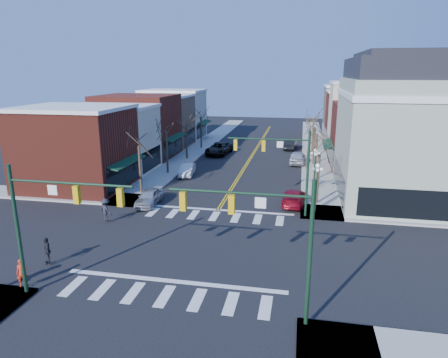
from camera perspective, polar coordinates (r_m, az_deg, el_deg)
The scene contains 35 objects.
ground at distance 27.69m, azimuth -4.18°, elevation -9.75°, with size 160.00×160.00×0.00m, color black.
sidewalk_left at distance 48.25m, azimuth -8.03°, elevation 1.15°, with size 3.50×70.00×0.15m, color #9E9B93.
sidewalk_right at distance 45.73m, azimuth 13.19°, elevation 0.11°, with size 3.50×70.00×0.15m, color #9E9B93.
bldg_left_brick_a at distance 42.96m, azimuth -20.41°, elevation 3.97°, with size 10.00×8.50×8.00m, color maroon.
bldg_left_stucco_a at distance 49.67m, azimuth -15.80°, elevation 5.46°, with size 10.00×7.00×7.50m, color beige.
bldg_left_brick_b at distance 56.77m, azimuth -12.23°, elevation 7.35°, with size 10.00×9.00×8.50m, color maroon.
bldg_left_tan at distance 64.41m, azimuth -9.34°, elevation 8.08°, with size 10.00×7.50×7.80m, color #8F6E4F.
bldg_left_stucco_b at distance 71.66m, azimuth -7.19°, elevation 9.02°, with size 10.00×8.00×8.20m, color beige.
bldg_right_brick_a at distance 51.28m, azimuth 20.85°, elevation 5.61°, with size 10.00×8.50×8.00m, color maroon.
bldg_right_stucco at distance 58.73m, azimuth 19.73°, elevation 7.80°, with size 10.00×7.00×10.00m, color beige.
bldg_right_brick_b at distance 66.20m, azimuth 18.76°, elevation 7.97°, with size 10.00×8.00×8.50m, color maroon.
bldg_right_tan at distance 74.06m, azimuth 18.01°, elevation 8.92°, with size 10.00×8.00×9.00m, color #8F6E4F.
victorian_corner at distance 40.22m, azimuth 25.16°, elevation 6.62°, with size 12.25×14.25×13.30m.
traffic_mast_near_left at distance 21.95m, azimuth -23.87°, elevation -4.62°, with size 6.60×0.28×7.20m.
traffic_mast_near_right at distance 18.22m, azimuth 6.47°, elevation -7.34°, with size 6.60×0.28×7.20m.
traffic_mast_far_right at distance 32.37m, azimuth 8.67°, elevation 2.62°, with size 6.60×0.28×7.20m.
lamppost_corner at distance 33.86m, azimuth 13.12°, elevation -0.09°, with size 0.36×0.36×4.33m.
lamppost_midblock at distance 40.17m, azimuth 12.86°, elevation 2.31°, with size 0.36×0.36×4.33m.
tree_left_a at distance 39.43m, azimuth -11.89°, elevation 1.25°, with size 0.24×0.24×4.76m, color #382B21.
tree_left_b at distance 46.68m, azimuth -8.13°, elevation 3.75°, with size 0.24×0.24×5.04m, color #382B21.
tree_left_c at distance 54.21m, azimuth -5.37°, elevation 5.16°, with size 0.24×0.24×4.55m, color #382B21.
tree_left_d at distance 61.79m, azimuth -3.29°, elevation 6.60°, with size 0.24×0.24×4.90m, color #382B21.
tree_right_a at distance 36.45m, azimuth 13.26°, elevation -0.08°, with size 0.24×0.24×4.62m, color #382B21.
tree_right_b at distance 44.17m, azimuth 12.97°, elevation 2.95°, with size 0.24×0.24×5.18m, color #382B21.
tree_right_c at distance 52.05m, azimuth 12.73°, elevation 4.59°, with size 0.24×0.24×4.83m, color #382B21.
tree_right_d at distance 59.92m, azimuth 12.57°, elevation 6.03°, with size 0.24×0.24×4.97m, color #382B21.
car_left_near at distance 36.46m, azimuth -10.66°, elevation -2.55°, with size 1.69×4.19×1.43m, color #B6B6BB.
car_left_mid at distance 46.02m, azimuth -5.29°, elevation 1.32°, with size 1.44×4.12×1.36m, color white.
car_left_far at distance 57.55m, azimuth -0.73°, elevation 4.36°, with size 2.81×6.10×1.69m, color black.
car_right_near at distance 36.40m, azimuth 9.99°, elevation -2.58°, with size 1.93×4.76×1.38m, color maroon.
car_right_mid at distance 52.50m, azimuth 10.44°, elevation 3.05°, with size 2.00×4.96×1.69m, color silver.
car_right_far at distance 62.19m, azimuth 9.48°, elevation 4.89°, with size 1.61×4.62×1.52m, color black.
pedestrian_red_a at distance 25.09m, azimuth -26.89°, elevation -11.87°, with size 0.57×0.38×1.58m, color red.
pedestrian_dark_a at distance 27.19m, azimuth -23.95°, elevation -9.29°, with size 0.99×0.41×1.70m, color #202129.
pedestrian_dark_b at distance 32.88m, azimuth -16.53°, elevation -4.25°, with size 1.19×0.68×1.84m, color black.
Camera 1 is at (6.75, -24.20, 11.66)m, focal length 32.00 mm.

